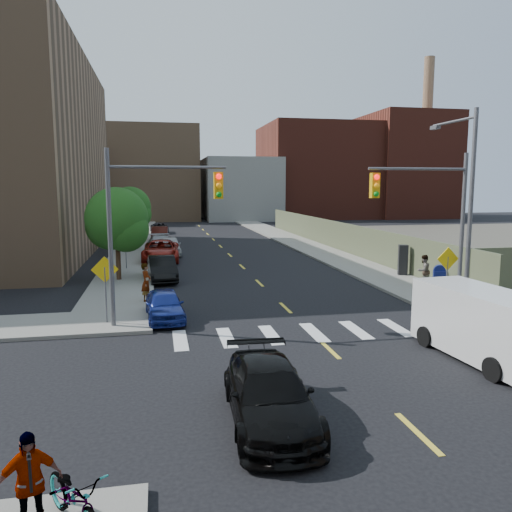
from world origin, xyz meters
name	(u,v)px	position (x,y,z in m)	size (l,w,h in m)	color
ground	(351,370)	(0.00, 0.00, 0.00)	(160.00, 160.00, 0.00)	black
sidewalk_nw	(139,237)	(-7.75, 41.50, 0.07)	(3.50, 73.00, 0.15)	gray
sidewalk_ne	(277,234)	(7.75, 41.50, 0.07)	(3.50, 73.00, 0.15)	gray
fence_north	(334,235)	(9.60, 28.00, 1.25)	(0.12, 44.00, 2.50)	#5D6345
gravel_lot	(502,242)	(28.00, 30.00, 0.03)	(36.00, 42.00, 0.06)	#595447
bg_bldg_west	(50,183)	(-22.00, 70.00, 6.00)	(14.00, 18.00, 12.00)	#592319
bg_bldg_midwest	(154,174)	(-6.00, 72.00, 7.50)	(14.00, 16.00, 15.00)	#8C6B4C
bg_bldg_center	(239,189)	(8.00, 70.00, 5.00)	(12.00, 16.00, 10.00)	gray
bg_bldg_east	(315,172)	(22.00, 72.00, 8.00)	(18.00, 18.00, 16.00)	#592319
bg_bldg_fareast	(404,166)	(38.00, 70.00, 9.00)	(14.00, 16.00, 18.00)	#592319
smokestack	(426,138)	(42.00, 70.00, 14.00)	(1.80, 1.80, 28.00)	#8C6B4C
signal_nw	(150,213)	(-5.98, 6.00, 4.53)	(4.59, 0.30, 7.00)	#59595E
signal_ne	(432,210)	(5.98, 6.00, 4.53)	(4.59, 0.30, 7.00)	#59595E
streetlight_ne	(466,194)	(8.20, 6.90, 5.22)	(0.25, 3.70, 9.00)	#59595E
warn_sign_nw	(105,277)	(-7.80, 6.50, 1.99)	(1.06, 0.06, 2.83)	#59595E
warn_sign_ne	(447,265)	(7.20, 6.50, 1.99)	(1.06, 0.06, 2.83)	#59595E
warn_sign_midwest	(126,241)	(-7.80, 20.00, 1.99)	(1.06, 0.06, 2.83)	#59595E
tree_west_near	(117,223)	(-8.00, 16.05, 3.48)	(3.66, 3.64, 5.52)	#332114
tree_west_far	(130,210)	(-8.00, 31.05, 3.48)	(3.66, 3.64, 5.52)	#332114
parked_car_blue	(165,305)	(-5.50, 7.00, 0.64)	(1.50, 3.73, 1.27)	navy
parked_car_black	(162,269)	(-5.50, 15.89, 0.72)	(1.53, 4.39, 1.45)	black
parked_car_red	(161,251)	(-5.50, 23.66, 0.79)	(2.63, 5.69, 1.58)	maroon
parked_car_silver	(161,245)	(-5.50, 27.34, 0.78)	(2.18, 5.35, 1.55)	#96989D
parked_car_white	(169,246)	(-4.81, 26.81, 0.78)	(1.85, 4.59, 1.56)	#B9B9B9
parked_car_maroon	(160,234)	(-5.50, 36.86, 0.76)	(1.60, 4.60, 1.52)	#38100B
parked_car_grey	(159,228)	(-5.50, 46.21, 0.61)	(2.02, 4.39, 1.22)	black
black_sedan	(270,394)	(-3.20, -2.79, 0.69)	(1.93, 4.75, 1.38)	black
cargo_van	(479,322)	(4.49, 0.27, 1.21)	(2.43, 5.17, 2.30)	silver
mailbox	(439,279)	(8.42, 9.11, 0.84)	(0.71, 0.64, 1.43)	navy
payphone	(403,260)	(9.05, 14.20, 1.07)	(0.55, 0.45, 1.85)	black
pedestrian_west	(146,282)	(-6.30, 10.04, 1.06)	(0.66, 0.43, 1.81)	gray
pedestrian_east	(424,271)	(8.42, 10.64, 1.02)	(0.84, 0.66, 1.73)	gray
pedestrian_sw	(29,483)	(-7.78, -6.00, 0.99)	(0.99, 0.41, 1.69)	gray
bicycle	(75,498)	(-7.12, -6.00, 0.66)	(0.67, 1.93, 1.01)	gray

